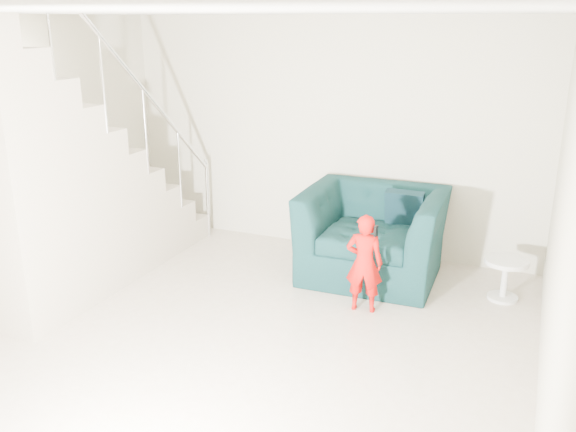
% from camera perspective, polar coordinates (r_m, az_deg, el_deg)
% --- Properties ---
extents(floor, '(5.50, 5.50, 0.00)m').
position_cam_1_polar(floor, '(5.27, -6.72, -12.41)').
color(floor, tan).
rests_on(floor, ground).
extents(ceiling, '(5.50, 5.50, 0.00)m').
position_cam_1_polar(ceiling, '(4.55, -8.02, 18.40)').
color(ceiling, silver).
rests_on(ceiling, back_wall).
extents(back_wall, '(5.00, 0.00, 5.00)m').
position_cam_1_polar(back_wall, '(7.18, 3.71, 7.48)').
color(back_wall, '#B7AE95').
rests_on(back_wall, floor).
extents(right_wall, '(0.00, 5.50, 5.50)m').
position_cam_1_polar(right_wall, '(4.14, 24.29, -2.02)').
color(right_wall, '#B7AE95').
rests_on(right_wall, floor).
extents(armchair, '(1.47, 1.29, 0.94)m').
position_cam_1_polar(armchair, '(6.55, 7.93, -1.68)').
color(armchair, black).
rests_on(armchair, floor).
extents(toddler, '(0.37, 0.27, 0.95)m').
position_cam_1_polar(toddler, '(5.75, 7.14, -4.40)').
color(toddler, '#B00C05').
rests_on(toddler, floor).
extents(side_table, '(0.42, 0.42, 0.42)m').
position_cam_1_polar(side_table, '(6.36, 19.67, -4.99)').
color(side_table, silver).
rests_on(side_table, floor).
extents(staircase, '(1.02, 3.03, 3.62)m').
position_cam_1_polar(staircase, '(6.44, -20.30, 1.46)').
color(staircase, '#ADA089').
rests_on(staircase, floor).
extents(cushion, '(0.41, 0.20, 0.41)m').
position_cam_1_polar(cushion, '(6.66, 10.85, 0.72)').
color(cushion, black).
rests_on(cushion, armchair).
extents(throw, '(0.06, 0.56, 0.63)m').
position_cam_1_polar(throw, '(6.73, 3.21, 0.09)').
color(throw, black).
rests_on(throw, armchair).
extents(phone, '(0.03, 0.05, 0.10)m').
position_cam_1_polar(phone, '(5.55, 8.24, -1.39)').
color(phone, black).
rests_on(phone, toddler).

